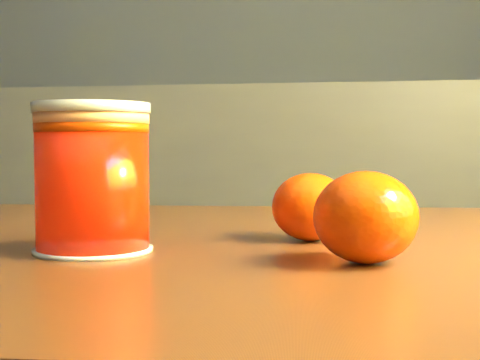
# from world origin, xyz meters

# --- Properties ---
(kitchen_counter) EXTENTS (3.15, 0.60, 0.90)m
(kitchen_counter) POSITION_xyz_m (0.00, 1.45, 0.45)
(kitchen_counter) COLOR #48484D
(kitchen_counter) RESTS_ON ground
(table) EXTENTS (0.97, 0.72, 0.69)m
(table) POSITION_xyz_m (0.90, 0.29, 0.60)
(table) COLOR #582E16
(table) RESTS_ON ground
(juice_glass) EXTENTS (0.09, 0.09, 0.11)m
(juice_glass) POSITION_xyz_m (0.74, 0.21, 0.74)
(juice_glass) COLOR red
(juice_glass) RESTS_ON table
(orange_front) EXTENTS (0.08, 0.08, 0.06)m
(orange_front) POSITION_xyz_m (0.94, 0.20, 0.72)
(orange_front) COLOR #DC3E04
(orange_front) RESTS_ON table
(orange_back) EXTENTS (0.08, 0.08, 0.06)m
(orange_back) POSITION_xyz_m (0.90, 0.30, 0.72)
(orange_back) COLOR #DC3E04
(orange_back) RESTS_ON table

